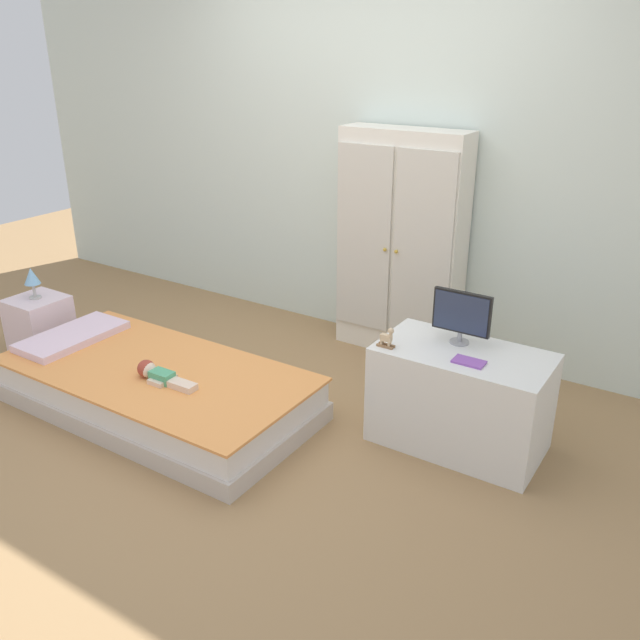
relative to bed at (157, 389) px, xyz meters
The scene contains 12 objects.
ground_plane 0.47m from the bed, ahead, with size 10.00×10.00×0.02m, color #99754C.
back_wall 2.10m from the bed, 74.92° to the left, with size 6.40×0.05×2.70m, color silver.
bed is the anchor object (origin of this frame).
pillow 0.72m from the bed, behind, with size 0.32×0.64×0.05m, color silver.
doll 0.22m from the bed, 40.19° to the right, with size 0.39×0.13×0.10m.
nightstand 1.18m from the bed, behind, with size 0.33×0.33×0.41m, color silver.
table_lamp 1.25m from the bed, behind, with size 0.10×0.10×0.21m.
wardrobe 1.78m from the bed, 62.33° to the left, with size 0.83×0.29×1.47m.
tv_stand 1.69m from the bed, 20.69° to the left, with size 0.86×0.47×0.53m, color silver.
tv_monitor 1.75m from the bed, 24.05° to the left, with size 0.30×0.10×0.28m.
rocking_horse_toy 1.38m from the bed, 19.39° to the left, with size 0.09×0.04×0.11m.
book_purple 1.76m from the bed, 16.60° to the left, with size 0.15×0.09×0.01m, color #8E51B2.
Camera 1 is at (2.15, -2.38, 1.96)m, focal length 37.36 mm.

